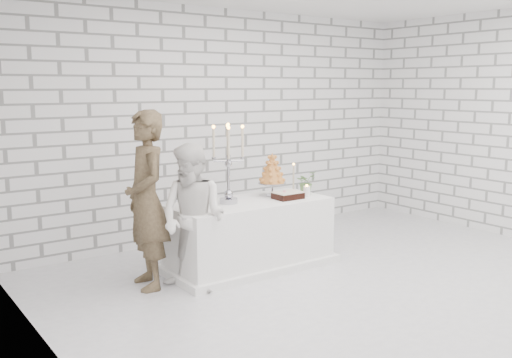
# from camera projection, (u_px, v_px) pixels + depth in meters

# --- Properties ---
(ground) EXTENTS (6.00, 5.00, 0.01)m
(ground) POSITION_uv_depth(u_px,v_px,m) (359.00, 284.00, 5.84)
(ground) COLOR silver
(ground) RESTS_ON ground
(wall_back) EXTENTS (6.00, 0.01, 3.00)m
(wall_back) POSITION_uv_depth(u_px,v_px,m) (227.00, 124.00, 7.60)
(wall_back) COLOR white
(wall_back) RESTS_ON ground
(wall_left) EXTENTS (0.01, 5.00, 3.00)m
(wall_left) POSITION_uv_depth(u_px,v_px,m) (54.00, 161.00, 3.87)
(wall_left) COLOR white
(wall_left) RESTS_ON ground
(cake_table) EXTENTS (1.80, 0.80, 0.75)m
(cake_table) POSITION_uv_depth(u_px,v_px,m) (250.00, 234.00, 6.34)
(cake_table) COLOR white
(cake_table) RESTS_ON ground
(groom) EXTENTS (0.51, 0.70, 1.78)m
(groom) POSITION_uv_depth(u_px,v_px,m) (146.00, 200.00, 5.63)
(groom) COLOR #3C3021
(groom) RESTS_ON ground
(bride) EXTENTS (0.82, 0.89, 1.46)m
(bride) POSITION_uv_depth(u_px,v_px,m) (193.00, 218.00, 5.55)
(bride) COLOR white
(bride) RESTS_ON ground
(candelabra) EXTENTS (0.43, 0.43, 0.87)m
(candelabra) POSITION_uv_depth(u_px,v_px,m) (228.00, 164.00, 6.10)
(candelabra) COLOR #A2A2AC
(candelabra) RESTS_ON cake_table
(croquembouche) EXTENTS (0.34, 0.34, 0.50)m
(croquembouche) POSITION_uv_depth(u_px,v_px,m) (272.00, 174.00, 6.54)
(croquembouche) COLOR #AB6021
(croquembouche) RESTS_ON cake_table
(chocolate_cake) EXTENTS (0.31, 0.22, 0.08)m
(chocolate_cake) POSITION_uv_depth(u_px,v_px,m) (288.00, 195.00, 6.40)
(chocolate_cake) COLOR black
(chocolate_cake) RESTS_ON cake_table
(pillar_candle) EXTENTS (0.10, 0.10, 0.12)m
(pillar_candle) POSITION_uv_depth(u_px,v_px,m) (307.00, 191.00, 6.53)
(pillar_candle) COLOR white
(pillar_candle) RESTS_ON cake_table
(extra_taper) EXTENTS (0.07, 0.07, 0.32)m
(extra_taper) POSITION_uv_depth(u_px,v_px,m) (294.00, 178.00, 6.84)
(extra_taper) COLOR beige
(extra_taper) RESTS_ON cake_table
(flowers) EXTENTS (0.26, 0.23, 0.26)m
(flowers) POSITION_uv_depth(u_px,v_px,m) (306.00, 182.00, 6.75)
(flowers) COLOR #436E37
(flowers) RESTS_ON cake_table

